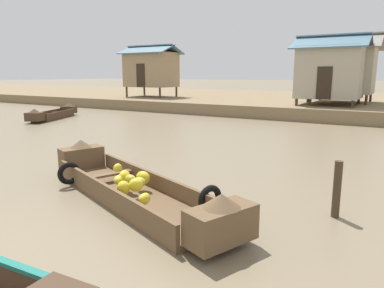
{
  "coord_description": "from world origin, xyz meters",
  "views": [
    {
      "loc": [
        5.42,
        -0.78,
        2.51
      ],
      "look_at": [
        0.83,
        6.92,
        0.75
      ],
      "focal_mm": 33.3,
      "sensor_mm": 36.0,
      "label": 1
    }
  ],
  "objects_px": {
    "stilt_house_left": "(151,69)",
    "stilt_house_mid_right": "(343,69)",
    "banana_boat": "(131,187)",
    "stilt_house_mid_left": "(330,71)",
    "mooring_post": "(337,189)",
    "cargo_boat_upstream": "(54,114)"
  },
  "relations": [
    {
      "from": "stilt_house_left",
      "to": "stilt_house_mid_right",
      "type": "height_order",
      "value": "stilt_house_mid_right"
    },
    {
      "from": "banana_boat",
      "to": "stilt_house_mid_right",
      "type": "xyz_separation_m",
      "value": [
        1.01,
        19.78,
        2.57
      ]
    },
    {
      "from": "stilt_house_mid_right",
      "to": "stilt_house_mid_left",
      "type": "bearing_deg",
      "value": -96.7
    },
    {
      "from": "banana_boat",
      "to": "stilt_house_left",
      "type": "xyz_separation_m",
      "value": [
        -13.18,
        18.13,
        2.66
      ]
    },
    {
      "from": "mooring_post",
      "to": "stilt_house_mid_right",
      "type": "bearing_deg",
      "value": 98.29
    },
    {
      "from": "stilt_house_mid_left",
      "to": "stilt_house_mid_right",
      "type": "distance_m",
      "value": 2.71
    },
    {
      "from": "stilt_house_left",
      "to": "mooring_post",
      "type": "xyz_separation_m",
      "value": [
        16.9,
        -16.96,
        -2.42
      ]
    },
    {
      "from": "stilt_house_mid_right",
      "to": "mooring_post",
      "type": "bearing_deg",
      "value": -81.71
    },
    {
      "from": "stilt_house_mid_left",
      "to": "stilt_house_left",
      "type": "bearing_deg",
      "value": 175.77
    },
    {
      "from": "banana_boat",
      "to": "stilt_house_left",
      "type": "distance_m",
      "value": 22.57
    },
    {
      "from": "banana_boat",
      "to": "stilt_house_mid_left",
      "type": "xyz_separation_m",
      "value": [
        0.7,
        17.1,
        2.41
      ]
    },
    {
      "from": "cargo_boat_upstream",
      "to": "stilt_house_mid_right",
      "type": "height_order",
      "value": "stilt_house_mid_right"
    },
    {
      "from": "banana_boat",
      "to": "stilt_house_mid_right",
      "type": "distance_m",
      "value": 19.98
    },
    {
      "from": "stilt_house_left",
      "to": "mooring_post",
      "type": "relative_size",
      "value": 4.29
    },
    {
      "from": "banana_boat",
      "to": "cargo_boat_upstream",
      "type": "distance_m",
      "value": 15.05
    },
    {
      "from": "banana_boat",
      "to": "stilt_house_mid_left",
      "type": "distance_m",
      "value": 17.28
    },
    {
      "from": "mooring_post",
      "to": "banana_boat",
      "type": "bearing_deg",
      "value": -162.57
    },
    {
      "from": "stilt_house_mid_left",
      "to": "mooring_post",
      "type": "xyz_separation_m",
      "value": [
        3.03,
        -15.93,
        -2.16
      ]
    },
    {
      "from": "banana_boat",
      "to": "mooring_post",
      "type": "distance_m",
      "value": 3.91
    },
    {
      "from": "stilt_house_mid_left",
      "to": "mooring_post",
      "type": "bearing_deg",
      "value": -79.24
    },
    {
      "from": "cargo_boat_upstream",
      "to": "mooring_post",
      "type": "bearing_deg",
      "value": -23.0
    },
    {
      "from": "cargo_boat_upstream",
      "to": "stilt_house_mid_left",
      "type": "distance_m",
      "value": 16.27
    }
  ]
}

